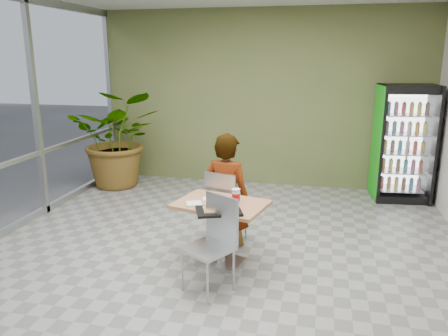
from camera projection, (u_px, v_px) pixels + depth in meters
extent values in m
plane|color=gray|center=(215.00, 266.00, 5.07)|extent=(7.00, 7.00, 0.00)
cube|color=#B5784D|center=(221.00, 204.00, 4.95)|extent=(1.13, 0.91, 0.04)
cylinder|color=#A5A7A9|center=(221.00, 235.00, 5.04)|extent=(0.10, 0.10, 0.71)
cube|color=#A5A7A9|center=(221.00, 262.00, 5.13)|extent=(0.58, 0.50, 0.04)
cube|color=#A5A7A9|center=(228.00, 207.00, 5.66)|extent=(0.52, 0.52, 0.03)
cube|color=#A5A7A9|center=(220.00, 193.00, 5.42)|extent=(0.42, 0.14, 0.51)
cylinder|color=#A5A7A9|center=(246.00, 222.00, 5.79)|extent=(0.02, 0.02, 0.46)
cylinder|color=#A5A7A9|center=(222.00, 217.00, 5.95)|extent=(0.02, 0.02, 0.46)
cylinder|color=#A5A7A9|center=(234.00, 231.00, 5.47)|extent=(0.02, 0.02, 0.46)
cylinder|color=#A5A7A9|center=(208.00, 226.00, 5.64)|extent=(0.02, 0.02, 0.46)
cube|color=#A5A7A9|center=(208.00, 249.00, 4.42)|extent=(0.60, 0.60, 0.03)
cube|color=#A5A7A9|center=(222.00, 219.00, 4.50)|extent=(0.39, 0.25, 0.52)
cylinder|color=#A5A7A9|center=(182.00, 270.00, 4.47)|extent=(0.03, 0.03, 0.47)
cylinder|color=#A5A7A9|center=(208.00, 283.00, 4.22)|extent=(0.03, 0.03, 0.47)
cylinder|color=#A5A7A9|center=(208.00, 258.00, 4.73)|extent=(0.03, 0.03, 0.47)
cylinder|color=#A5A7A9|center=(234.00, 269.00, 4.48)|extent=(0.03, 0.03, 0.47)
imported|color=black|center=(227.00, 200.00, 5.58)|extent=(0.73, 0.57, 1.75)
cylinder|color=silver|center=(212.00, 199.00, 5.06)|extent=(0.22, 0.22, 0.01)
cylinder|color=silver|center=(236.00, 197.00, 4.90)|extent=(0.09, 0.09, 0.16)
cylinder|color=#B90B0F|center=(236.00, 197.00, 4.90)|extent=(0.09, 0.09, 0.09)
cylinder|color=silver|center=(236.00, 189.00, 4.88)|extent=(0.10, 0.10, 0.01)
cube|color=silver|center=(194.00, 204.00, 4.88)|extent=(0.22, 0.22, 0.02)
cube|color=black|center=(219.00, 211.00, 4.64)|extent=(0.57, 0.49, 0.03)
cube|color=black|center=(404.00, 143.00, 7.22)|extent=(0.93, 0.76, 1.92)
cube|color=green|center=(376.00, 142.00, 7.32)|extent=(0.08, 0.66, 1.88)
cube|color=silver|center=(407.00, 146.00, 6.91)|extent=(0.69, 0.09, 1.54)
imported|color=#2A692B|center=(119.00, 138.00, 8.01)|extent=(1.92, 1.77, 1.79)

